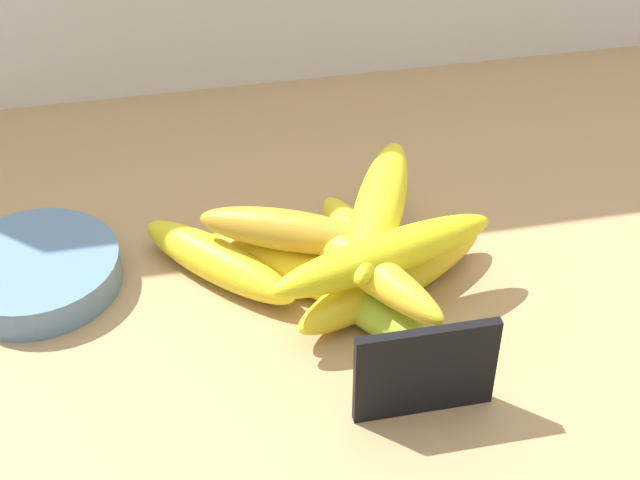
{
  "coord_description": "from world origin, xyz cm",
  "views": [
    {
      "loc": [
        -20.04,
        -62.63,
        59.62
      ],
      "look_at": [
        -6.94,
        0.99,
        8.0
      ],
      "focal_mm": 53.99,
      "sensor_mm": 36.0,
      "label": 1
    }
  ],
  "objects_px": {
    "fruit_bowl": "(36,272)",
    "banana_4": "(218,261)",
    "banana_3": "(365,306)",
    "banana_0": "(366,256)",
    "banana_8": "(379,208)",
    "banana_6": "(366,267)",
    "chalkboard_sign": "(425,374)",
    "banana_5": "(384,255)",
    "banana_2": "(393,278)",
    "banana_1": "(304,272)",
    "banana_7": "(288,230)"
  },
  "relations": [
    {
      "from": "banana_5",
      "to": "banana_8",
      "type": "bearing_deg",
      "value": 79.61
    },
    {
      "from": "banana_1",
      "to": "banana_5",
      "type": "xyz_separation_m",
      "value": [
        0.06,
        -0.04,
        0.04
      ]
    },
    {
      "from": "fruit_bowl",
      "to": "banana_5",
      "type": "height_order",
      "value": "banana_5"
    },
    {
      "from": "banana_3",
      "to": "banana_0",
      "type": "bearing_deg",
      "value": 76.22
    },
    {
      "from": "banana_7",
      "to": "banana_8",
      "type": "height_order",
      "value": "banana_8"
    },
    {
      "from": "chalkboard_sign",
      "to": "banana_3",
      "type": "height_order",
      "value": "chalkboard_sign"
    },
    {
      "from": "banana_7",
      "to": "chalkboard_sign",
      "type": "bearing_deg",
      "value": -66.42
    },
    {
      "from": "fruit_bowl",
      "to": "banana_2",
      "type": "height_order",
      "value": "banana_2"
    },
    {
      "from": "banana_0",
      "to": "banana_2",
      "type": "xyz_separation_m",
      "value": [
        0.02,
        -0.03,
        0.0
      ]
    },
    {
      "from": "banana_3",
      "to": "banana_6",
      "type": "relative_size",
      "value": 1.08
    },
    {
      "from": "banana_3",
      "to": "banana_8",
      "type": "xyz_separation_m",
      "value": [
        0.03,
        0.07,
        0.04
      ]
    },
    {
      "from": "banana_0",
      "to": "banana_7",
      "type": "xyz_separation_m",
      "value": [
        -0.07,
        0.0,
        0.04
      ]
    },
    {
      "from": "fruit_bowl",
      "to": "banana_5",
      "type": "xyz_separation_m",
      "value": [
        0.29,
        -0.09,
        0.05
      ]
    },
    {
      "from": "banana_5",
      "to": "banana_3",
      "type": "bearing_deg",
      "value": -145.26
    },
    {
      "from": "banana_3",
      "to": "banana_4",
      "type": "bearing_deg",
      "value": 144.51
    },
    {
      "from": "banana_2",
      "to": "fruit_bowl",
      "type": "bearing_deg",
      "value": 165.53
    },
    {
      "from": "banana_1",
      "to": "banana_6",
      "type": "distance_m",
      "value": 0.07
    },
    {
      "from": "fruit_bowl",
      "to": "banana_8",
      "type": "bearing_deg",
      "value": -5.96
    },
    {
      "from": "chalkboard_sign",
      "to": "banana_5",
      "type": "relative_size",
      "value": 0.53
    },
    {
      "from": "banana_2",
      "to": "banana_6",
      "type": "xyz_separation_m",
      "value": [
        -0.03,
        -0.02,
        0.03
      ]
    },
    {
      "from": "banana_7",
      "to": "banana_1",
      "type": "bearing_deg",
      "value": -50.5
    },
    {
      "from": "chalkboard_sign",
      "to": "banana_5",
      "type": "xyz_separation_m",
      "value": [
        -0.0,
        0.12,
        0.02
      ]
    },
    {
      "from": "fruit_bowl",
      "to": "banana_0",
      "type": "distance_m",
      "value": 0.29
    },
    {
      "from": "banana_6",
      "to": "banana_8",
      "type": "bearing_deg",
      "value": 67.17
    },
    {
      "from": "banana_7",
      "to": "banana_8",
      "type": "xyz_separation_m",
      "value": [
        0.08,
        0.01,
        0.0
      ]
    },
    {
      "from": "banana_6",
      "to": "banana_7",
      "type": "xyz_separation_m",
      "value": [
        -0.06,
        0.06,
        0.01
      ]
    },
    {
      "from": "fruit_bowl",
      "to": "banana_2",
      "type": "bearing_deg",
      "value": -14.47
    },
    {
      "from": "banana_4",
      "to": "banana_8",
      "type": "bearing_deg",
      "value": -3.1
    },
    {
      "from": "banana_8",
      "to": "banana_6",
      "type": "bearing_deg",
      "value": -112.83
    },
    {
      "from": "banana_5",
      "to": "banana_6",
      "type": "xyz_separation_m",
      "value": [
        -0.02,
        -0.0,
        -0.01
      ]
    },
    {
      "from": "banana_0",
      "to": "banana_2",
      "type": "distance_m",
      "value": 0.04
    },
    {
      "from": "banana_3",
      "to": "fruit_bowl",
      "type": "bearing_deg",
      "value": 158.88
    },
    {
      "from": "banana_0",
      "to": "banana_7",
      "type": "distance_m",
      "value": 0.08
    },
    {
      "from": "banana_6",
      "to": "banana_7",
      "type": "height_order",
      "value": "banana_7"
    },
    {
      "from": "banana_1",
      "to": "fruit_bowl",
      "type": "bearing_deg",
      "value": 166.85
    },
    {
      "from": "banana_6",
      "to": "banana_8",
      "type": "height_order",
      "value": "banana_8"
    },
    {
      "from": "chalkboard_sign",
      "to": "banana_5",
      "type": "height_order",
      "value": "chalkboard_sign"
    },
    {
      "from": "banana_2",
      "to": "banana_8",
      "type": "xyz_separation_m",
      "value": [
        -0.0,
        0.05,
        0.04
      ]
    },
    {
      "from": "chalkboard_sign",
      "to": "fruit_bowl",
      "type": "height_order",
      "value": "chalkboard_sign"
    },
    {
      "from": "banana_2",
      "to": "chalkboard_sign",
      "type": "bearing_deg",
      "value": -94.86
    },
    {
      "from": "banana_3",
      "to": "banana_5",
      "type": "height_order",
      "value": "banana_5"
    },
    {
      "from": "chalkboard_sign",
      "to": "banana_2",
      "type": "distance_m",
      "value": 0.13
    },
    {
      "from": "chalkboard_sign",
      "to": "banana_1",
      "type": "xyz_separation_m",
      "value": [
        -0.06,
        0.16,
        -0.02
      ]
    },
    {
      "from": "banana_4",
      "to": "banana_7",
      "type": "bearing_deg",
      "value": -15.29
    },
    {
      "from": "banana_0",
      "to": "banana_1",
      "type": "relative_size",
      "value": 0.88
    },
    {
      "from": "banana_2",
      "to": "banana_1",
      "type": "bearing_deg",
      "value": 161.47
    },
    {
      "from": "fruit_bowl",
      "to": "banana_4",
      "type": "bearing_deg",
      "value": -8.53
    },
    {
      "from": "fruit_bowl",
      "to": "banana_0",
      "type": "height_order",
      "value": "banana_0"
    },
    {
      "from": "banana_5",
      "to": "banana_6",
      "type": "relative_size",
      "value": 1.18
    },
    {
      "from": "chalkboard_sign",
      "to": "banana_8",
      "type": "bearing_deg",
      "value": 87.1
    }
  ]
}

